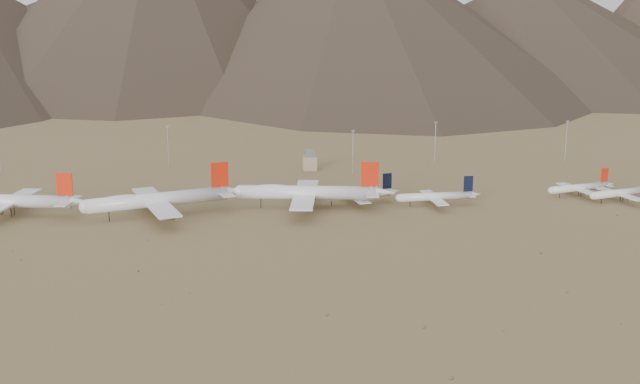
{
  "coord_description": "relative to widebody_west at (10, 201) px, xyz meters",
  "views": [
    {
      "loc": [
        -13.56,
        -349.04,
        99.91
      ],
      "look_at": [
        26.63,
        30.0,
        7.87
      ],
      "focal_mm": 45.0,
      "sensor_mm": 36.0,
      "label": 1
    }
  ],
  "objects": [
    {
      "name": "ground",
      "position": [
        120.42,
        -30.08,
        -7.38
      ],
      "size": [
        3000.0,
        3000.0,
        0.0
      ],
      "primitive_type": "plane",
      "color": "#93784C",
      "rests_on": "ground"
    },
    {
      "name": "widebody_west",
      "position": [
        0.0,
        0.0,
        0.0
      ],
      "size": [
        71.21,
        55.8,
        21.4
      ],
      "rotation": [
        0.0,
        0.0,
        -0.2
      ],
      "color": "white",
      "rests_on": "ground"
    },
    {
      "name": "widebody_centre",
      "position": [
        69.96,
        -7.68,
        0.72
      ],
      "size": [
        76.41,
        60.72,
        23.49
      ],
      "rotation": [
        0.0,
        0.0,
        0.31
      ],
      "color": "white",
      "rests_on": "ground"
    },
    {
      "name": "widebody_east",
      "position": [
        141.2,
        -0.98,
        0.71
      ],
      "size": [
        78.53,
        61.14,
        23.44
      ],
      "rotation": [
        0.0,
        0.0,
        -0.15
      ],
      "color": "white",
      "rests_on": "ground"
    },
    {
      "name": "narrowbody_a",
      "position": [
        166.61,
        5.26,
        -2.64
      ],
      "size": [
        43.64,
        32.04,
        14.6
      ],
      "rotation": [
        0.0,
        0.0,
        0.21
      ],
      "color": "white",
      "rests_on": "ground"
    },
    {
      "name": "narrowbody_b",
      "position": [
        205.36,
        -2.37,
        -2.67
      ],
      "size": [
        43.97,
        31.56,
        14.5
      ],
      "rotation": [
        0.0,
        0.0,
        0.05
      ],
      "color": "white",
      "rests_on": "ground"
    },
    {
      "name": "narrowbody_c",
      "position": [
        284.59,
        9.73,
        -2.95
      ],
      "size": [
        40.49,
        29.91,
        13.66
      ],
      "rotation": [
        0.0,
        0.0,
        0.26
      ],
      "color": "white",
      "rests_on": "ground"
    },
    {
      "name": "narrowbody_d",
      "position": [
        300.93,
        -3.47,
        -2.88
      ],
      "size": [
        40.88,
        30.28,
        13.85
      ],
      "rotation": [
        0.0,
        0.0,
        0.28
      ],
      "color": "white",
      "rests_on": "ground"
    },
    {
      "name": "control_tower",
      "position": [
        150.42,
        89.92,
        -2.06
      ],
      "size": [
        8.0,
        8.0,
        12.0
      ],
      "color": "tan",
      "rests_on": "ground"
    },
    {
      "name": "mast_west",
      "position": [
        65.74,
        106.27,
        6.83
      ],
      "size": [
        2.0,
        0.6,
        25.7
      ],
      "color": "gray",
      "rests_on": "ground"
    },
    {
      "name": "mast_centre",
      "position": [
        174.66,
        77.18,
        6.83
      ],
      "size": [
        2.0,
        0.6,
        25.7
      ],
      "color": "gray",
      "rests_on": "ground"
    },
    {
      "name": "mast_east",
      "position": [
        230.53,
        104.02,
        6.83
      ],
      "size": [
        2.0,
        0.6,
        25.7
      ],
      "color": "gray",
      "rests_on": "ground"
    },
    {
      "name": "mast_far_east",
      "position": [
        313.73,
        99.72,
        6.83
      ],
      "size": [
        2.0,
        0.6,
        25.7
      ],
      "color": "gray",
      "rests_on": "ground"
    },
    {
      "name": "desert_scrub",
      "position": [
        162.38,
        -129.53,
        -7.07
      ],
      "size": [
        407.65,
        164.27,
        0.91
      ],
      "color": "brown",
      "rests_on": "ground"
    }
  ]
}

